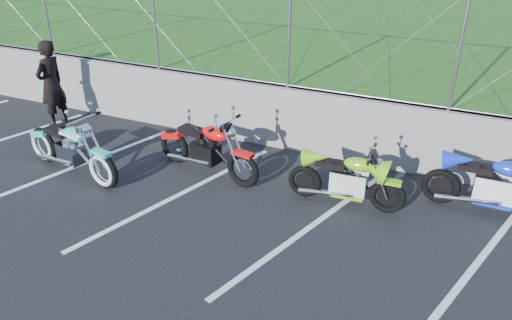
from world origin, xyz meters
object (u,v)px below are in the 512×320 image
at_px(person_standing, 51,84).
at_px(sportbike_green, 347,181).
at_px(cruiser_turquoise, 72,151).
at_px(sportbike_blue, 494,187).
at_px(naked_orange, 208,150).

bearing_deg(person_standing, sportbike_green, 84.41).
xyz_separation_m(cruiser_turquoise, sportbike_green, (4.89, 1.03, -0.05)).
relative_size(sportbike_green, person_standing, 1.02).
distance_m(sportbike_blue, person_standing, 9.11).
relative_size(cruiser_turquoise, sportbike_blue, 1.14).
xyz_separation_m(cruiser_turquoise, person_standing, (-2.01, 1.67, 0.48)).
distance_m(sportbike_green, sportbike_blue, 2.31).
bearing_deg(sportbike_green, person_standing, 171.88).
bearing_deg(sportbike_green, sportbike_blue, 14.67).
height_order(sportbike_green, person_standing, person_standing).
height_order(cruiser_turquoise, sportbike_green, cruiser_turquoise).
height_order(naked_orange, sportbike_green, naked_orange).
relative_size(cruiser_turquoise, person_standing, 1.26).
xyz_separation_m(cruiser_turquoise, sportbike_blue, (7.09, 1.73, -0.01)).
height_order(cruiser_turquoise, person_standing, person_standing).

